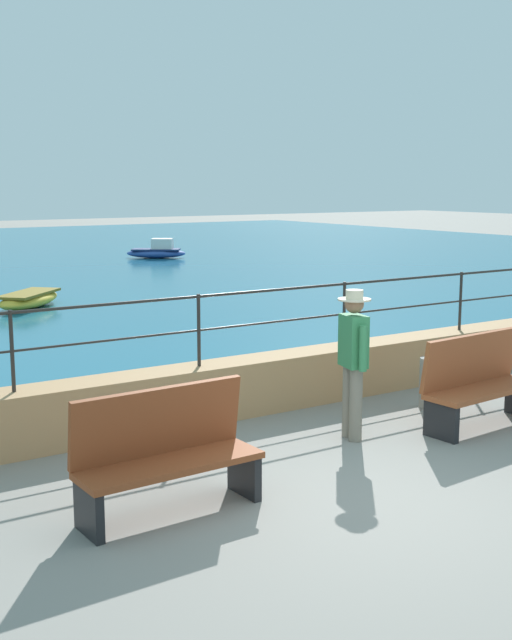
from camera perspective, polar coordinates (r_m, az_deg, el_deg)
ground_plane at (r=7.74m, az=7.93°, el=-12.75°), size 120.00×120.00×0.00m
promenade_wall at (r=10.13m, az=-4.01°, el=-5.19°), size 20.00×0.56×0.70m
railing at (r=9.92m, az=-4.07°, el=0.32°), size 18.44×0.04×0.90m
bench_main at (r=7.38m, az=-6.41°, el=-9.21°), size 1.72×0.61×1.13m
bench_far at (r=10.23m, az=15.43°, el=-4.16°), size 1.74×0.68×1.13m
person_walking at (r=9.31m, az=6.88°, el=-2.58°), size 0.38×0.56×1.75m
bollard at (r=10.94m, az=12.07°, el=-4.35°), size 0.24×0.24×0.67m
boat_0 at (r=31.85m, az=-6.98°, el=4.85°), size 2.40×2.06×0.76m
boat_1 at (r=19.67m, az=-15.73°, el=1.43°), size 2.26×2.27×0.36m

